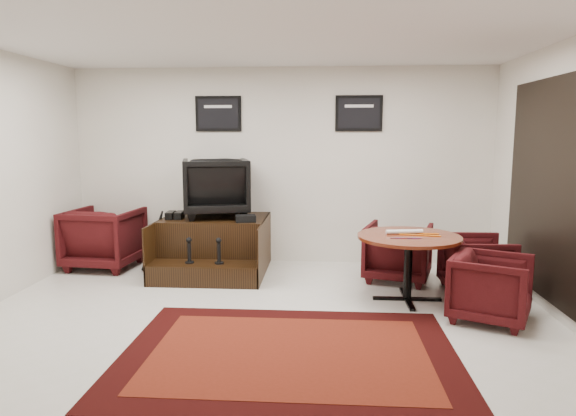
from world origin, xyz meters
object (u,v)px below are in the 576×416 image
Objects in this scene: shine_podium at (215,246)px; meeting_table at (409,243)px; table_chair_window at (477,262)px; table_chair_corner at (491,285)px; shine_chair at (216,184)px; table_chair_back at (398,249)px; armchair_side at (104,235)px.

meeting_table reaches higher than shine_podium.
table_chair_corner is at bearing 170.85° from table_chair_window.
shine_chair reaches higher than meeting_table.
table_chair_back reaches higher than meeting_table.
meeting_table is 0.98m from table_chair_corner.
meeting_table is (2.44, -1.11, 0.32)m from shine_podium.
shine_chair reaches higher than armchair_side.
table_chair_back is at bearing 52.94° from table_chair_corner.
armchair_side is at bearing 163.84° from meeting_table.
table_chair_back is 0.97m from table_chair_window.
shine_podium is 1.57× the size of armchair_side.
shine_chair reaches higher than table_chair_back.
armchair_side is at bearing -10.72° from shine_chair.
shine_chair is 3.51m from table_chair_window.
armchair_side reaches higher than table_chair_back.
shine_chair is at bearing -171.11° from armchair_side.
armchair_side is 4.18m from meeting_table.
shine_chair is 1.73m from armchair_side.
table_chair_back is at bearing 155.51° from shine_chair.
table_chair_corner is at bearing 135.51° from shine_chair.
meeting_table is 0.86m from table_chair_back.
table_chair_corner is (3.17, -1.85, -0.81)m from shine_chair.
meeting_table reaches higher than table_chair_corner.
armchair_side is at bearing 79.16° from table_chair_window.
meeting_table is at bearing 106.22° from table_chair_back.
shine_chair is 1.20× the size of table_chair_window.
table_chair_window is 0.95m from table_chair_corner.
table_chair_window is at bearing 150.33° from shine_chair.
shine_podium is 3.59m from table_chair_corner.
shine_chair reaches higher than table_chair_window.
table_chair_corner reaches higher than shine_podium.
table_chair_corner is at bearing -28.23° from shine_podium.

